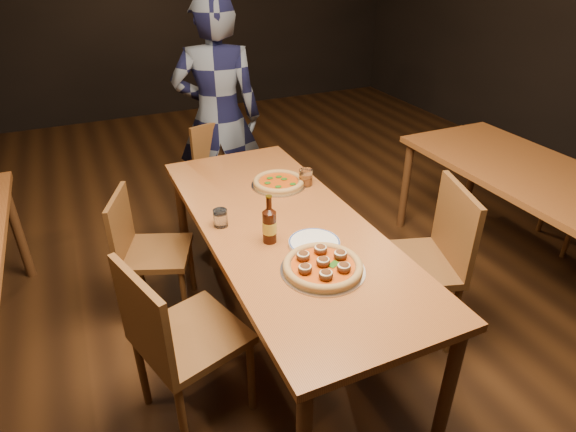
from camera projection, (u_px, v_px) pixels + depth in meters
name	position (u px, v px, depth m)	size (l,w,h in m)	color
ground	(284.00, 333.00, 2.83)	(9.00, 9.00, 0.00)	black
table_main	(284.00, 235.00, 2.49)	(0.80, 2.00, 0.75)	brown
table_right	(550.00, 190.00, 2.95)	(0.80, 2.00, 0.75)	brown
chair_main_nw	(191.00, 335.00, 2.16)	(0.43, 0.43, 0.93)	brown
chair_main_sw	(156.00, 252.00, 2.84)	(0.38, 0.38, 0.82)	brown
chair_main_e	(412.00, 263.00, 2.62)	(0.45, 0.45, 0.96)	brown
chair_end	(235.00, 183.00, 3.53)	(0.43, 0.43, 0.92)	brown
pizza_meatball	(323.00, 266.00, 2.09)	(0.37, 0.37, 0.07)	#B7B7BF
pizza_margherita	(279.00, 182.00, 2.83)	(0.32, 0.32, 0.04)	#B7B7BF
plate_stack	(314.00, 244.00, 2.27)	(0.24, 0.24, 0.02)	white
beer_bottle	(269.00, 226.00, 2.27)	(0.07, 0.07, 0.24)	black
water_glass	(220.00, 218.00, 2.42)	(0.07, 0.07, 0.09)	white
amber_glass	(306.00, 177.00, 2.83)	(0.08, 0.08, 0.10)	#9A4611
diner	(218.00, 118.00, 3.54)	(0.64, 0.42, 1.74)	black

